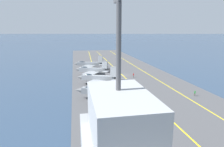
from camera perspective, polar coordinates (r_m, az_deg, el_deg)
The scene contains 12 objects.
ground_plane at distance 84.97m, azimuth 3.03°, elevation -0.77°, with size 2000.00×2000.00×0.00m, color #2D425B.
carrier_deck at distance 84.93m, azimuth 3.03°, elevation -0.64°, with size 216.27×41.91×0.40m, color #4C4C4F.
deck_stripe_foul_line at distance 88.28m, azimuth 10.32°, elevation -0.19°, with size 194.65×0.36×0.01m, color yellow.
deck_stripe_centerline at distance 84.88m, azimuth 3.03°, elevation -0.51°, with size 194.65×0.36×0.01m, color yellow.
deck_stripe_edge_line at distance 82.96m, azimuth -4.73°, elevation -0.84°, with size 194.65×0.36×0.01m, color yellow.
parked_jet_nearest at distance 54.57m, azimuth -2.06°, elevation -5.15°, with size 13.57×16.45×6.06m.
parked_jet_second at distance 69.20m, azimuth -3.71°, elevation -1.27°, with size 12.08×15.60×6.72m.
parked_jet_third at distance 83.23m, azimuth -5.45°, elevation 1.02°, with size 13.84×15.24×6.35m.
parked_jet_fourth at distance 97.81m, azimuth -6.29°, elevation 2.76°, with size 13.00×15.63×6.62m.
crew_green_vest at distance 63.05m, azimuth 22.58°, elevation -5.14°, with size 0.41×0.46×1.72m.
crew_white_vest at distance 61.38m, azimuth 9.37°, elevation -4.75°, with size 0.35×0.43×1.79m.
crew_red_vest at distance 81.01m, azimuth 6.16°, elevation -0.47°, with size 0.39×0.45×1.81m.
Camera 1 is at (-80.37, 19.75, 19.26)m, focal length 32.00 mm.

